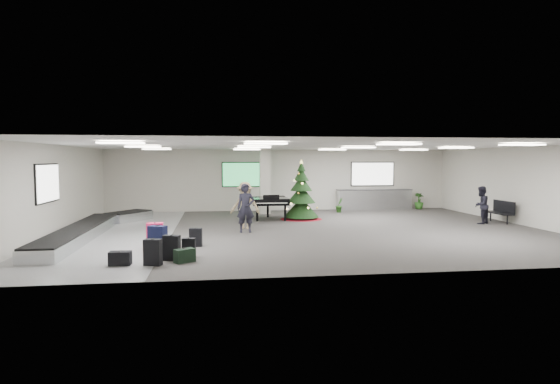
{
  "coord_description": "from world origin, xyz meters",
  "views": [
    {
      "loc": [
        -3.45,
        -17.39,
        2.69
      ],
      "look_at": [
        -0.89,
        1.0,
        1.39
      ],
      "focal_mm": 30.0,
      "sensor_mm": 36.0,
      "label": 1
    }
  ],
  "objects": [
    {
      "name": "traveler_bench",
      "position": [
        7.52,
        0.64,
        0.79
      ],
      "size": [
        0.97,
        0.92,
        1.57
      ],
      "primitive_type": "imported",
      "rotation": [
        0.0,
        0.0,
        3.73
      ],
      "color": "black",
      "rests_on": "ground"
    },
    {
      "name": "black_duffel",
      "position": [
        -5.86,
        -5.22,
        0.18
      ],
      "size": [
        0.55,
        0.32,
        0.37
      ],
      "rotation": [
        0.0,
        0.0,
        -0.05
      ],
      "color": "black",
      "rests_on": "ground"
    },
    {
      "name": "christmas_tree",
      "position": [
        0.38,
        3.19,
        0.92
      ],
      "size": [
        1.88,
        1.88,
        2.69
      ],
      "color": "maroon",
      "rests_on": "ground"
    },
    {
      "name": "suitcase_0",
      "position": [
        -5.03,
        -5.34,
        0.33
      ],
      "size": [
        0.48,
        0.34,
        0.69
      ],
      "rotation": [
        0.0,
        0.0,
        -0.25
      ],
      "color": "black",
      "rests_on": "ground"
    },
    {
      "name": "pink_suitcase",
      "position": [
        -5.27,
        -3.0,
        0.39
      ],
      "size": [
        0.51,
        0.31,
        0.79
      ],
      "rotation": [
        0.0,
        0.0,
        0.07
      ],
      "color": "#DE1C4F",
      "rests_on": "ground"
    },
    {
      "name": "suitcase_7",
      "position": [
        -4.18,
        -4.41,
        0.26
      ],
      "size": [
        0.38,
        0.24,
        0.54
      ],
      "rotation": [
        0.0,
        0.0,
        -0.15
      ],
      "color": "black",
      "rests_on": "ground"
    },
    {
      "name": "ground",
      "position": [
        0.0,
        0.0,
        0.0
      ],
      "size": [
        18.0,
        18.0,
        0.0
      ],
      "primitive_type": "plane",
      "color": "#383533",
      "rests_on": "ground"
    },
    {
      "name": "room_envelope",
      "position": [
        -0.38,
        0.67,
        2.33
      ],
      "size": [
        18.02,
        14.02,
        3.21
      ],
      "color": "beige",
      "rests_on": "ground"
    },
    {
      "name": "suitcase_3",
      "position": [
        -4.06,
        -2.88,
        0.28
      ],
      "size": [
        0.4,
        0.26,
        0.59
      ],
      "rotation": [
        0.0,
        0.0,
        -0.14
      ],
      "color": "black",
      "rests_on": "ground"
    },
    {
      "name": "grand_piano",
      "position": [
        -1.03,
        3.33,
        0.82
      ],
      "size": [
        1.6,
        2.03,
        1.15
      ],
      "rotation": [
        0.0,
        0.0,
        -0.01
      ],
      "color": "black",
      "rests_on": "ground"
    },
    {
      "name": "navy_suitcase",
      "position": [
        -5.11,
        -3.62,
        0.38
      ],
      "size": [
        0.57,
        0.48,
        0.79
      ],
      "rotation": [
        0.0,
        0.0,
        -0.46
      ],
      "color": "black",
      "rests_on": "ground"
    },
    {
      "name": "baggage_carousel",
      "position": [
        -7.84,
        -0.08,
        0.21
      ],
      "size": [
        2.28,
        9.71,
        0.43
      ],
      "color": "silver",
      "rests_on": "ground"
    },
    {
      "name": "traveler_b",
      "position": [
        -2.3,
        0.63,
        0.91
      ],
      "size": [
        1.33,
        1.01,
        1.82
      ],
      "primitive_type": "imported",
      "rotation": [
        0.0,
        0.0,
        -0.33
      ],
      "color": "#957E5C",
      "rests_on": "ground"
    },
    {
      "name": "traveler_a",
      "position": [
        -2.34,
        -0.28,
        0.9
      ],
      "size": [
        0.67,
        0.46,
        1.8
      ],
      "primitive_type": "imported",
      "rotation": [
        0.0,
        0.0,
        0.04
      ],
      "color": "black",
      "rests_on": "ground"
    },
    {
      "name": "service_counter",
      "position": [
        5.0,
        6.65,
        0.55
      ],
      "size": [
        4.05,
        0.65,
        1.08
      ],
      "color": "silver",
      "rests_on": "ground"
    },
    {
      "name": "potted_plant_right",
      "position": [
        7.48,
        6.5,
        0.44
      ],
      "size": [
        0.7,
        0.7,
        0.89
      ],
      "primitive_type": "imported",
      "rotation": [
        0.0,
        0.0,
        2.39
      ],
      "color": "#1C4415",
      "rests_on": "ground"
    },
    {
      "name": "suitcase_1",
      "position": [
        -4.61,
        -4.79,
        0.34
      ],
      "size": [
        0.48,
        0.34,
        0.69
      ],
      "rotation": [
        0.0,
        0.0,
        -0.3
      ],
      "color": "black",
      "rests_on": "ground"
    },
    {
      "name": "potted_plant_left",
      "position": [
        2.78,
        5.57,
        0.37
      ],
      "size": [
        0.51,
        0.52,
        0.74
      ],
      "primitive_type": "imported",
      "rotation": [
        0.0,
        0.0,
        0.94
      ],
      "color": "#1C4415",
      "rests_on": "ground"
    },
    {
      "name": "bench",
      "position": [
        8.6,
        0.89,
        0.52
      ],
      "size": [
        0.5,
        1.47,
        0.93
      ],
      "rotation": [
        0.0,
        0.0,
        0.01
      ],
      "color": "black",
      "rests_on": "ground"
    },
    {
      "name": "green_duffel",
      "position": [
        -4.26,
        -5.09,
        0.18
      ],
      "size": [
        0.58,
        0.52,
        0.37
      ],
      "rotation": [
        0.0,
        0.0,
        0.61
      ],
      "color": "black",
      "rests_on": "ground"
    }
  ]
}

